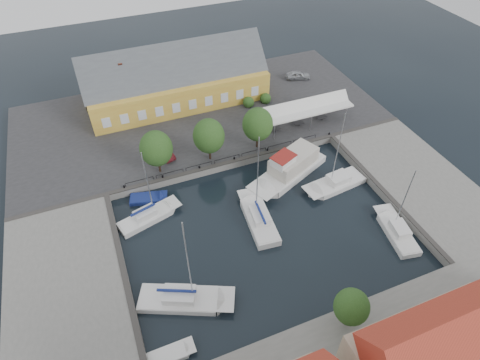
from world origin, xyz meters
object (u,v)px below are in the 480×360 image
(tent_canopy, at_px, (306,109))
(east_boat_c, at_px, (396,232))
(west_boat_d, at_px, (184,300))
(car_silver, at_px, (298,75))
(west_boat_a, at_px, (149,217))
(launch_sw, at_px, (171,355))
(launch_nw, at_px, (148,199))
(car_red, at_px, (164,152))
(center_sailboat, at_px, (258,219))
(east_boat_a, at_px, (335,184))
(warehouse, at_px, (172,82))
(trawler, at_px, (290,169))

(tent_canopy, relative_size, east_boat_c, 1.42)
(east_boat_c, distance_m, west_boat_d, 25.39)
(car_silver, xyz_separation_m, east_boat_c, (-5.47, -34.87, -1.46))
(tent_canopy, height_order, west_boat_a, west_boat_a)
(launch_sw, bearing_deg, launch_nw, 83.34)
(car_red, relative_size, west_boat_d, 0.32)
(tent_canopy, bearing_deg, center_sailboat, -134.02)
(east_boat_a, relative_size, launch_sw, 2.76)
(tent_canopy, height_order, launch_sw, tent_canopy)
(warehouse, relative_size, launch_nw, 5.72)
(east_boat_c, distance_m, launch_sw, 28.30)
(east_boat_a, relative_size, launch_nw, 2.43)
(car_silver, xyz_separation_m, west_boat_a, (-31.72, -21.86, -1.45))
(car_silver, relative_size, west_boat_a, 0.40)
(trawler, bearing_deg, east_boat_c, -63.56)
(east_boat_a, xyz_separation_m, launch_nw, (-23.36, 6.66, -0.17))
(warehouse, height_order, launch_nw, warehouse)
(east_boat_a, height_order, east_boat_c, east_boat_a)
(east_boat_c, xyz_separation_m, launch_nw, (-25.64, 16.27, -0.17))
(car_red, relative_size, west_boat_a, 0.39)
(west_boat_a, height_order, west_boat_d, west_boat_d)
(tent_canopy, bearing_deg, car_red, 178.58)
(car_red, relative_size, launch_sw, 0.93)
(center_sailboat, xyz_separation_m, trawler, (7.25, 6.05, 0.65))
(trawler, relative_size, east_boat_c, 1.29)
(east_boat_a, distance_m, west_boat_d, 24.72)
(west_boat_a, distance_m, launch_nw, 3.33)
(east_boat_c, xyz_separation_m, west_boat_d, (-25.37, 0.78, 0.01))
(center_sailboat, xyz_separation_m, launch_sw, (-13.90, -11.79, -0.27))
(west_boat_d, bearing_deg, tent_canopy, 40.38)
(car_silver, relative_size, east_boat_a, 0.35)
(car_silver, bearing_deg, warehouse, 103.87)
(launch_nw, bearing_deg, west_boat_d, -89.00)
(launch_sw, bearing_deg, west_boat_a, 84.10)
(east_boat_a, bearing_deg, launch_nw, 164.09)
(car_red, relative_size, launch_nw, 0.82)
(tent_canopy, xyz_separation_m, launch_nw, (-25.58, -6.03, -3.59))
(car_red, distance_m, center_sailboat, 16.96)
(warehouse, distance_m, car_red, 14.53)
(center_sailboat, relative_size, west_boat_a, 1.19)
(warehouse, xyz_separation_m, launch_sw, (-11.35, -40.19, -4.34))
(car_silver, xyz_separation_m, west_boat_d, (-30.84, -34.08, -1.45))
(west_boat_d, height_order, launch_sw, west_boat_d)
(east_boat_c, bearing_deg, launch_sw, -171.82)
(east_boat_c, xyz_separation_m, launch_sw, (-28.01, -4.03, -0.17))
(launch_sw, distance_m, launch_nw, 20.44)
(east_boat_a, relative_size, west_boat_d, 0.95)
(tent_canopy, distance_m, car_red, 21.81)
(tent_canopy, relative_size, east_boat_a, 1.15)
(car_red, distance_m, east_boat_a, 23.60)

